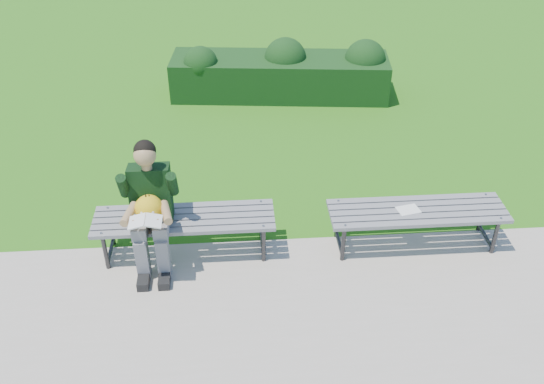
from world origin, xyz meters
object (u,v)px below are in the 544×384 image
Objects in this scene: hedge at (285,72)px; bench_left at (184,221)px; bench_right at (417,214)px; paper_sheet at (408,210)px; seated_boy at (150,204)px.

hedge is 3.95m from bench_left.
paper_sheet is (-0.10, 0.00, 0.06)m from bench_right.
paper_sheet is (0.92, -3.76, 0.10)m from hedge.
paper_sheet is at bearing -76.32° from hedge.
bench_right is at bearing -74.89° from hedge.
bench_left reaches higher than paper_sheet.
bench_right is at bearing -1.15° from bench_left.
hedge is 2.54× the size of seated_boy.
bench_right is (1.02, -3.76, 0.04)m from hedge.
seated_boy is at bearing -178.84° from paper_sheet.
hedge is at bearing 66.68° from seated_boy.
seated_boy is at bearing -113.32° from hedge.
seated_boy is 2.57m from paper_sheet.
bench_right is at bearing -0.00° from paper_sheet.
bench_left is 0.44m from seated_boy.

